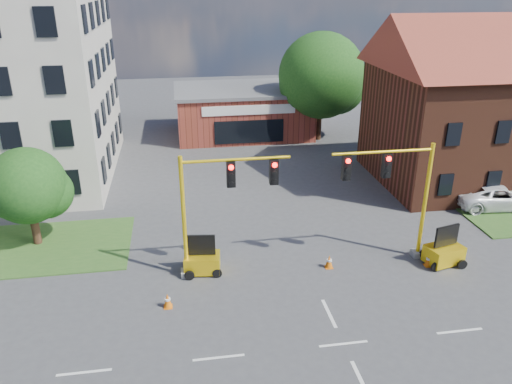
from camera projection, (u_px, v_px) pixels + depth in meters
ground at (344, 344)px, 19.91m from camera, size 120.00×120.00×0.00m
brick_shop at (243, 111)px, 46.28m from camera, size 12.40×8.40×4.30m
tree_large at (325, 78)px, 43.33m from camera, size 7.81×7.44×9.45m
tree_nw_front at (32, 188)px, 26.21m from camera, size 4.25×4.05×5.50m
signal_mast_west at (219, 201)px, 23.18m from camera, size 5.30×0.60×6.20m
signal_mast_east at (396, 189)px, 24.44m from camera, size 5.30×0.60×6.20m
trailer_west at (202, 261)px, 24.57m from camera, size 1.86×1.36×1.96m
trailer_east at (444, 252)px, 25.30m from camera, size 2.04×1.61×2.05m
cone_a at (168, 301)px, 22.01m from camera, size 0.40×0.40×0.70m
cone_b at (192, 267)px, 24.60m from camera, size 0.40×0.40×0.70m
cone_c at (429, 260)px, 25.19m from camera, size 0.40×0.40×0.70m
cone_d at (329, 262)px, 25.05m from camera, size 0.40×0.40×0.70m
pickup_white at (498, 196)px, 31.54m from camera, size 5.75×3.13×1.53m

